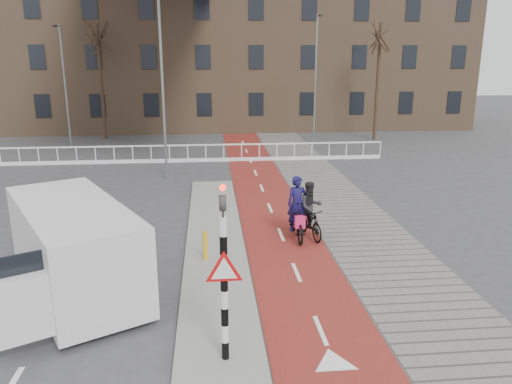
{
  "coord_description": "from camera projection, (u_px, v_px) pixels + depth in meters",
  "views": [
    {
      "loc": [
        -0.82,
        -10.47,
        5.8
      ],
      "look_at": [
        0.66,
        5.0,
        1.5
      ],
      "focal_mm": 35.0,
      "sensor_mm": 36.0,
      "label": 1
    }
  ],
  "objects": [
    {
      "name": "curb_island",
      "position": [
        215.0,
        246.0,
        15.42
      ],
      "size": [
        1.8,
        16.0,
        0.12
      ],
      "primitive_type": "cube",
      "color": "gray",
      "rests_on": "ground"
    },
    {
      "name": "traffic_signal",
      "position": [
        224.0,
        270.0,
        9.14
      ],
      "size": [
        0.8,
        0.8,
        3.68
      ],
      "color": "black",
      "rests_on": "curb_island"
    },
    {
      "name": "townhouse_row",
      "position": [
        179.0,
        28.0,
        40.0
      ],
      "size": [
        46.0,
        10.0,
        15.9
      ],
      "color": "#7F6047",
      "rests_on": "ground"
    },
    {
      "name": "bike_lane",
      "position": [
        264.0,
        194.0,
        21.39
      ],
      "size": [
        2.5,
        60.0,
        0.01
      ],
      "primitive_type": "cube",
      "color": "maroon",
      "rests_on": "ground"
    },
    {
      "name": "sidewalk",
      "position": [
        328.0,
        192.0,
        21.65
      ],
      "size": [
        3.0,
        60.0,
        0.01
      ],
      "primitive_type": "cube",
      "color": "slate",
      "rests_on": "ground"
    },
    {
      "name": "bollard",
      "position": [
        205.0,
        245.0,
        14.2
      ],
      "size": [
        0.12,
        0.12,
        0.85
      ],
      "primitive_type": "cylinder",
      "color": "#F2AC0D",
      "rests_on": "curb_island"
    },
    {
      "name": "ground",
      "position": [
        248.0,
        311.0,
        11.66
      ],
      "size": [
        120.0,
        120.0,
        0.0
      ],
      "primitive_type": "plane",
      "color": "#38383A",
      "rests_on": "ground"
    },
    {
      "name": "van",
      "position": [
        75.0,
        247.0,
        12.29
      ],
      "size": [
        4.38,
        5.72,
        2.3
      ],
      "rotation": [
        0.0,
        0.0,
        0.49
      ],
      "color": "silver",
      "rests_on": "ground"
    },
    {
      "name": "streetlight_right",
      "position": [
        315.0,
        81.0,
        32.08
      ],
      "size": [
        0.12,
        0.12,
        8.21
      ],
      "primitive_type": "cylinder",
      "color": "slate",
      "rests_on": "ground"
    },
    {
      "name": "streetlight_left",
      "position": [
        65.0,
        88.0,
        30.92
      ],
      "size": [
        0.12,
        0.12,
        7.54
      ],
      "primitive_type": "cylinder",
      "color": "slate",
      "rests_on": "ground"
    },
    {
      "name": "cyclist_near",
      "position": [
        297.0,
        218.0,
        16.13
      ],
      "size": [
        0.72,
        2.0,
        2.06
      ],
      "rotation": [
        0.0,
        0.0,
        0.01
      ],
      "color": "black",
      "rests_on": "bike_lane"
    },
    {
      "name": "railing",
      "position": [
        133.0,
        158.0,
        27.43
      ],
      "size": [
        28.0,
        0.1,
        0.99
      ],
      "color": "silver",
      "rests_on": "ground"
    },
    {
      "name": "tree_right",
      "position": [
        377.0,
        83.0,
        34.08
      ],
      "size": [
        0.22,
        0.22,
        7.82
      ],
      "primitive_type": "cylinder",
      "color": "black",
      "rests_on": "ground"
    },
    {
      "name": "streetlight_near",
      "position": [
        163.0,
        92.0,
        23.03
      ],
      "size": [
        0.12,
        0.12,
        8.24
      ],
      "primitive_type": "cylinder",
      "color": "slate",
      "rests_on": "ground"
    },
    {
      "name": "tree_mid",
      "position": [
        101.0,
        83.0,
        34.46
      ],
      "size": [
        0.23,
        0.23,
        7.72
      ],
      "primitive_type": "cylinder",
      "color": "black",
      "rests_on": "ground"
    },
    {
      "name": "cyclist_far",
      "position": [
        310.0,
        215.0,
        16.14
      ],
      "size": [
        0.92,
        1.8,
        1.87
      ],
      "rotation": [
        0.0,
        0.0,
        0.24
      ],
      "color": "black",
      "rests_on": "bike_lane"
    }
  ]
}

